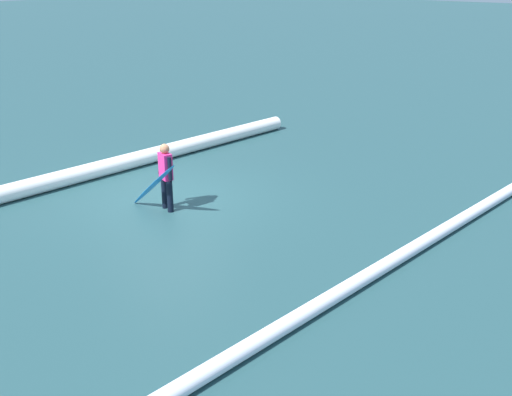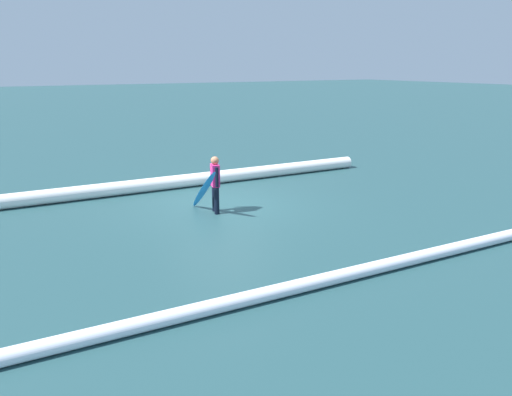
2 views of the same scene
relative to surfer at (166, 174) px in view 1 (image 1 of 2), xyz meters
name	(u,v)px [view 1 (image 1 of 2)]	position (x,y,z in m)	size (l,w,h in m)	color
ground_plane	(171,199)	(-0.48, -0.46, -0.88)	(182.32, 182.32, 0.00)	#23484C
surfer	(166,174)	(0.00, 0.00, 0.00)	(0.28, 0.58, 1.57)	black
surfboard	(153,185)	(0.31, -0.08, -0.21)	(0.32, 1.66, 1.36)	#268CE5
wave_crest_foreground	(51,182)	(1.11, -3.16, -0.66)	(0.43, 0.43, 16.59)	white
wave_crest_midground	(371,274)	(-0.31, 5.19, -0.75)	(0.26, 0.26, 25.05)	white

